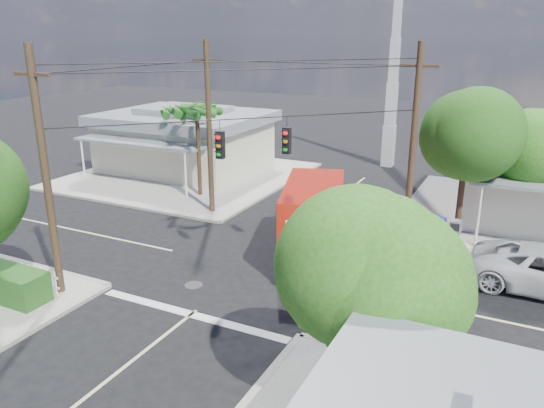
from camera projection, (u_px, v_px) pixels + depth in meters
The scene contains 15 objects.
ground at pixel (251, 268), 22.02m from camera, with size 120.00×120.00×0.00m, color black.
sidewalk_ne at pixel (544, 225), 26.66m from camera, with size 14.12×14.12×0.14m.
sidewalk_nw at pixel (187, 176), 35.87m from camera, with size 14.12×14.12×0.14m.
road_markings at pixel (233, 282), 20.76m from camera, with size 32.00×32.00×0.01m.
building_nw at pixel (185, 139), 37.04m from camera, with size 10.80×10.20×4.30m.
radio_tower at pixel (393, 88), 37.11m from camera, with size 0.80×0.80×17.00m.
tree_ne_front at pixel (467, 141), 23.26m from camera, with size 4.21×4.14×6.66m.
tree_ne_back at pixel (532, 150), 24.21m from camera, with size 3.77×3.66×5.82m.
tree_se at pixel (370, 284), 11.64m from camera, with size 3.67×3.54×5.62m.
palm_nw_front at pixel (197, 112), 30.03m from camera, with size 3.01×3.08×5.59m.
palm_nw_back at pixel (184, 113), 32.27m from camera, with size 3.01×3.08×5.19m.
utility_poles at pixel (235, 146), 22.62m from camera, with size 12.00×10.68×9.00m.
picket_fence at pixel (2, 268), 20.34m from camera, with size 5.94×0.06×1.00m.
vending_boxes at pixel (439, 229), 24.34m from camera, with size 1.90×0.50×1.10m.
delivery_truck at pixel (314, 217), 23.01m from camera, with size 4.54×8.00×3.33m.
Camera 1 is at (9.76, -17.64, 9.30)m, focal length 35.00 mm.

